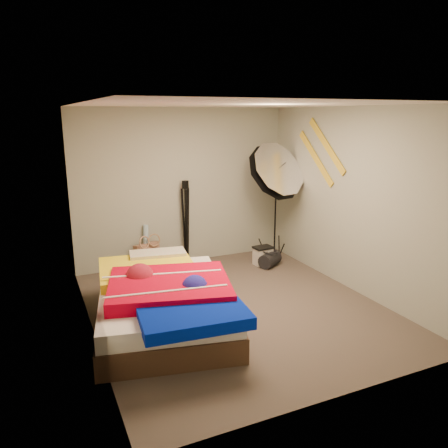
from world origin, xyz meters
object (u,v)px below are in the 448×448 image
tote_bag (148,256)px  photo_umbrella (274,173)px  bed (165,300)px  wrapping_roll (146,247)px  duffel_bag (270,260)px  camera_tripod (186,217)px  camera_case (263,256)px

tote_bag → photo_umbrella: (1.96, -0.53, 1.28)m
bed → photo_umbrella: (2.26, 1.42, 1.18)m
wrapping_roll → duffel_bag: 1.99m
tote_bag → camera_tripod: size_ratio=0.30×
tote_bag → photo_umbrella: bearing=-36.0°
tote_bag → duffel_bag: 1.96m
wrapping_roll → tote_bag: bearing=-67.6°
wrapping_roll → camera_case: bearing=-18.6°
duffel_bag → photo_umbrella: 1.39m
tote_bag → wrapping_roll: 0.15m
tote_bag → camera_tripod: bearing=-20.2°
camera_case → bed: bearing=-151.0°
camera_tripod → duffel_bag: bearing=-31.2°
camera_case → duffel_bag: camera_case is taller
wrapping_roll → duffel_bag: (1.84, -0.73, -0.24)m
tote_bag → wrapping_roll: size_ratio=0.59×
wrapping_roll → bed: size_ratio=0.29×
duffel_bag → photo_umbrella: (0.13, 0.17, 1.37)m
bed → wrapping_roll: bearing=81.8°
bed → camera_tripod: (0.96, 1.96, 0.48)m
tote_bag → camera_tripod: camera_tripod is taller
tote_bag → camera_case: bearing=-38.8°
camera_case → bed: bed is taller
duffel_bag → tote_bag: bearing=127.8°
tote_bag → camera_case: 1.86m
tote_bag → bed: (-0.30, -1.95, 0.10)m
wrapping_roll → duffel_bag: bearing=-21.6°
bed → duffel_bag: bearing=30.5°
camera_tripod → tote_bag: bearing=-179.2°
duffel_bag → photo_umbrella: size_ratio=0.18×
tote_bag → camera_case: tote_bag is taller
duffel_bag → camera_tripod: bearing=117.5°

